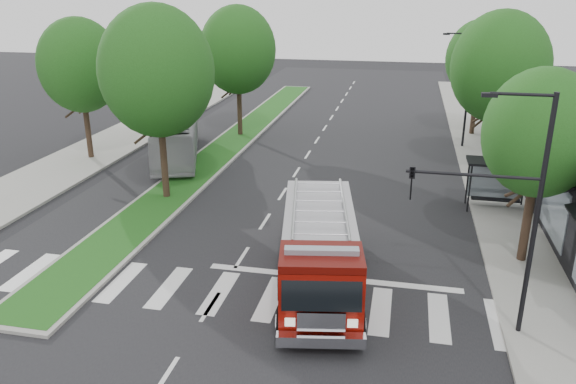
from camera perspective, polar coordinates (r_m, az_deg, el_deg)
ground at (r=24.03m, az=-4.71°, el=-6.65°), size 140.00×140.00×0.00m
sidewalk_right at (r=32.92m, az=22.01°, el=-0.44°), size 5.00×80.00×0.15m
sidewalk_left at (r=38.48m, az=-21.47°, el=2.47°), size 5.00×80.00×0.15m
median at (r=41.85m, az=-5.65°, el=5.12°), size 3.00×50.00×0.15m
bus_shelter at (r=30.36m, az=20.62°, el=2.01°), size 3.20×1.60×2.61m
tree_right_near at (r=23.70m, az=24.29°, el=5.44°), size 4.40×4.40×8.05m
tree_right_mid at (r=35.17m, az=20.74°, el=11.78°), size 5.60×5.60×9.72m
tree_right_far at (r=45.10m, az=18.92°, el=12.70°), size 5.00×5.00×8.73m
tree_median_near at (r=29.53m, az=-13.17°, el=11.82°), size 5.80×5.80×10.16m
tree_median_far at (r=42.59m, az=-5.12°, el=14.17°), size 5.60×5.60×9.72m
tree_left_mid at (r=38.65m, az=-20.38°, el=11.96°), size 5.20×5.20×9.16m
streetlight_right_near at (r=18.38m, az=21.45°, el=-0.78°), size 4.08×0.22×8.00m
streetlight_right_far at (r=41.21m, az=17.67°, el=10.32°), size 2.11×0.20×8.00m
fire_engine at (r=21.13m, az=3.18°, el=-5.96°), size 4.21×9.43×3.15m
city_bus at (r=38.34m, az=-11.28°, el=5.67°), size 6.07×11.15×3.04m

